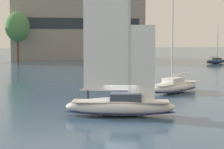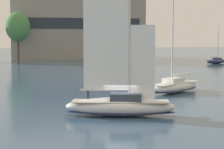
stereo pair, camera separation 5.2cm
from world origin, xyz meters
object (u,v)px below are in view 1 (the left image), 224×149
Objects in this scene: sailboat_moored_near_marina at (175,86)px; sailboat_main at (120,104)px; sailboat_moored_far_slip at (216,61)px; tree_shore_center at (17,27)px; sailboat_moored_mid_channel at (127,60)px.

sailboat_main is at bearing -127.00° from sailboat_moored_near_marina.
sailboat_moored_far_slip is at bearing 57.55° from sailboat_main.
tree_shore_center is at bearing 104.53° from sailboat_moored_near_marina.
tree_shore_center is 1.14× the size of sailboat_moored_mid_channel.
tree_shore_center is at bearing 158.87° from sailboat_moored_far_slip.
sailboat_moored_mid_channel is at bearing -25.73° from tree_shore_center.
sailboat_moored_far_slip is at bearing -15.07° from sailboat_moored_mid_channel.
sailboat_moored_mid_channel is 20.71m from sailboat_moored_far_slip.
sailboat_main is at bearing -105.27° from sailboat_moored_mid_channel.
sailboat_main is 70.13m from sailboat_moored_far_slip.
sailboat_moored_mid_channel is at bearing 164.93° from sailboat_moored_far_slip.
tree_shore_center is at bearing 154.27° from sailboat_moored_mid_channel.
tree_shore_center is 1.00× the size of sailboat_main.
sailboat_moored_far_slip is (37.62, 59.18, -0.38)m from sailboat_main.
sailboat_moored_near_marina reaches higher than sailboat_moored_mid_channel.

